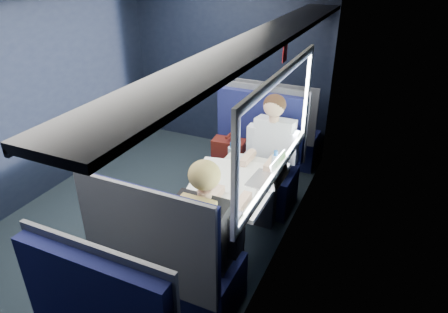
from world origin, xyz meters
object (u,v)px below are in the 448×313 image
at_px(table, 237,188).
at_px(cup, 278,163).
at_px(man, 270,152).
at_px(woman, 209,229).
at_px(seat_bay_near, 251,165).
at_px(bottle_small, 275,164).
at_px(seat_row_front, 278,135).
at_px(seat_bay_far, 170,266).
at_px(laptop, 272,175).

relative_size(table, cup, 11.99).
height_order(man, woman, same).
relative_size(seat_bay_near, bottle_small, 5.34).
xyz_separation_m(man, woman, (0.00, -1.41, 0.01)).
bearing_deg(man, seat_bay_near, 147.06).
bearing_deg(bottle_small, seat_row_front, 105.94).
height_order(table, seat_row_front, seat_row_front).
bearing_deg(woman, man, 90.00).
bearing_deg(seat_bay_far, woman, 33.82).
bearing_deg(man, seat_bay_far, -99.03).
xyz_separation_m(seat_bay_near, laptop, (0.48, -0.78, 0.39)).
distance_m(laptop, cup, 0.31).
relative_size(table, woman, 0.76).
relative_size(table, bottle_small, 4.24).
distance_m(seat_bay_near, seat_bay_far, 1.74).
height_order(seat_bay_near, bottle_small, seat_bay_near).
bearing_deg(seat_row_front, woman, -84.30).
height_order(seat_bay_near, woman, woman).
bearing_deg(man, table, -95.52).
bearing_deg(woman, seat_bay_far, -146.18).
bearing_deg(bottle_small, woman, -101.49).
height_order(table, laptop, laptop).
distance_m(man, bottle_small, 0.51).
xyz_separation_m(table, cup, (0.25, 0.39, 0.12)).
bearing_deg(seat_row_front, seat_bay_far, -90.00).
height_order(table, cup, cup).
xyz_separation_m(laptop, cup, (-0.04, 0.30, -0.03)).
bearing_deg(cup, woman, -99.23).
xyz_separation_m(table, woman, (0.07, -0.71, 0.06)).
relative_size(seat_row_front, woman, 0.88).
distance_m(table, seat_bay_far, 0.93).
xyz_separation_m(seat_row_front, bottle_small, (0.44, -1.55, 0.43)).
bearing_deg(man, woman, -90.00).
bearing_deg(seat_row_front, seat_bay_near, -90.87).
bearing_deg(seat_bay_near, man, -32.94).
bearing_deg(table, woman, -84.55).
bearing_deg(man, seat_row_front, 102.83).
xyz_separation_m(table, seat_row_front, (-0.18, 1.80, -0.25)).
distance_m(table, cup, 0.48).
distance_m(woman, bottle_small, 0.98).
height_order(seat_row_front, bottle_small, seat_row_front).
bearing_deg(seat_bay_far, seat_row_front, 90.00).
relative_size(woman, laptop, 3.74).
xyz_separation_m(seat_bay_near, seat_bay_far, (0.01, -1.74, -0.01)).
bearing_deg(seat_bay_near, bottle_small, -53.85).
bearing_deg(seat_bay_far, table, 78.22).
distance_m(seat_bay_far, laptop, 1.14).
relative_size(table, laptop, 2.83).
distance_m(table, woman, 0.71).
distance_m(seat_bay_near, man, 0.43).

